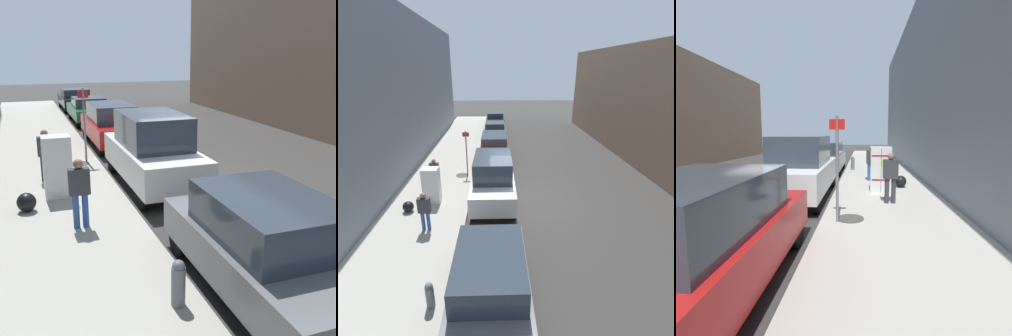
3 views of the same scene
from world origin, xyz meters
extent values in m
plane|color=#383533|center=(0.00, 0.00, 0.00)|extent=(80.00, 80.00, 0.00)
cube|color=#B2ADA0|center=(-4.07, 0.00, 0.07)|extent=(3.70, 44.00, 0.14)
cube|color=white|center=(-3.90, -0.30, 0.96)|extent=(0.73, 0.59, 1.64)
cube|color=black|center=(-3.90, 0.00, 0.96)|extent=(0.01, 0.01, 1.56)
cube|color=yellow|center=(-3.99, 0.01, 1.23)|extent=(0.16, 0.01, 0.22)
cube|color=red|center=(-3.90, 0.01, 1.48)|extent=(0.66, 0.01, 0.05)
cube|color=red|center=(-3.90, 0.01, 0.63)|extent=(0.66, 0.01, 0.05)
cylinder|color=#47443F|center=(-2.95, 2.81, 0.14)|extent=(0.70, 0.70, 0.02)
cylinder|color=slate|center=(-2.65, 3.04, 1.40)|extent=(0.07, 0.07, 2.53)
cube|color=red|center=(-2.65, 3.06, 2.47)|extent=(0.36, 0.02, 0.24)
cylinder|color=slate|center=(-2.66, -6.02, 0.45)|extent=(0.22, 0.22, 0.64)
sphere|color=slate|center=(-2.66, -6.02, 0.80)|extent=(0.20, 0.20, 0.20)
sphere|color=black|center=(-4.75, -1.17, 0.37)|extent=(0.47, 0.47, 0.47)
cylinder|color=#2D5193|center=(-3.73, -2.55, 0.52)|extent=(0.14, 0.14, 0.77)
cylinder|color=#2D5193|center=(-3.53, -2.55, 0.52)|extent=(0.14, 0.14, 0.77)
cube|color=#333338|center=(-3.63, -2.55, 1.20)|extent=(0.45, 0.22, 0.58)
sphere|color=#8C664C|center=(-3.63, -2.55, 1.59)|extent=(0.21, 0.21, 0.21)
cylinder|color=#333338|center=(-4.19, 1.23, 0.52)|extent=(0.14, 0.14, 0.77)
cylinder|color=#333338|center=(-3.99, 1.23, 0.52)|extent=(0.14, 0.14, 0.77)
cube|color=#333338|center=(-4.09, 1.23, 1.19)|extent=(0.45, 0.22, 0.57)
sphere|color=#8C664C|center=(-4.09, 1.23, 1.58)|extent=(0.21, 0.21, 0.21)
cube|color=slate|center=(-1.11, -5.96, 0.67)|extent=(1.96, 4.54, 0.70)
cube|color=#2D3842|center=(-1.11, -5.96, 1.37)|extent=(1.73, 2.50, 0.70)
cylinder|color=black|center=(-1.97, -4.27, 0.32)|extent=(0.22, 0.65, 0.65)
cylinder|color=black|center=(-0.26, -4.27, 0.32)|extent=(0.22, 0.65, 0.65)
cube|color=silver|center=(-1.11, 0.19, 0.78)|extent=(1.92, 4.84, 0.85)
cube|color=#2D3842|center=(-1.11, 0.19, 1.68)|extent=(1.69, 2.66, 0.95)
cylinder|color=black|center=(-1.94, 2.00, 0.36)|extent=(0.22, 0.72, 0.72)
cylinder|color=black|center=(-0.29, 2.00, 0.36)|extent=(0.22, 0.72, 0.72)
cylinder|color=black|center=(-1.94, -1.63, 0.36)|extent=(0.22, 0.72, 0.72)
cylinder|color=black|center=(-0.29, -1.63, 0.36)|extent=(0.22, 0.72, 0.72)
cube|color=red|center=(-1.11, 6.03, 0.69)|extent=(1.86, 4.80, 0.70)
cube|color=#2D3842|center=(-1.11, 6.03, 1.39)|extent=(1.64, 2.64, 0.70)
cylinder|color=black|center=(-1.92, 7.84, 0.34)|extent=(0.22, 0.68, 0.68)
cylinder|color=black|center=(-0.31, 7.84, 0.34)|extent=(0.22, 0.68, 0.68)
cylinder|color=black|center=(-1.92, 4.22, 0.34)|extent=(0.22, 0.68, 0.68)
cylinder|color=black|center=(-0.31, 4.22, 0.34)|extent=(0.22, 0.68, 0.68)
cube|color=#1E6038|center=(-1.11, 12.06, 0.62)|extent=(1.86, 4.37, 0.55)
cube|color=#2D3842|center=(-1.11, 11.85, 1.15)|extent=(1.64, 1.83, 0.50)
cylinder|color=black|center=(-1.91, 13.65, 0.35)|extent=(0.22, 0.70, 0.70)
cylinder|color=black|center=(-0.32, 13.65, 0.35)|extent=(0.22, 0.70, 0.70)
cylinder|color=black|center=(-1.91, 10.48, 0.35)|extent=(0.22, 0.70, 0.70)
cylinder|color=black|center=(-0.32, 10.48, 0.35)|extent=(0.22, 0.70, 0.70)
cube|color=black|center=(-1.11, 17.60, 0.61)|extent=(1.88, 4.57, 0.55)
cube|color=#2D3842|center=(-1.11, 17.37, 1.14)|extent=(1.66, 1.92, 0.50)
cylinder|color=black|center=(-1.93, 19.29, 0.34)|extent=(0.22, 0.67, 0.67)
cylinder|color=black|center=(-0.30, 19.29, 0.34)|extent=(0.22, 0.67, 0.67)
cylinder|color=black|center=(-1.93, 15.90, 0.34)|extent=(0.22, 0.67, 0.67)
cylinder|color=black|center=(-0.30, 15.90, 0.34)|extent=(0.22, 0.67, 0.67)
camera|label=1|loc=(-4.70, -11.32, 3.95)|focal=45.00mm
camera|label=2|loc=(-0.88, -11.14, 5.95)|focal=28.00mm
camera|label=3|loc=(-3.26, 9.14, 2.28)|focal=28.00mm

